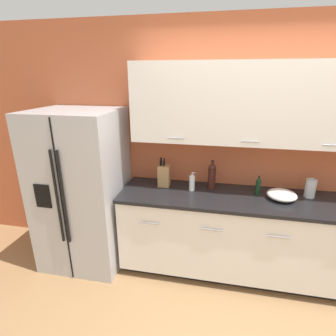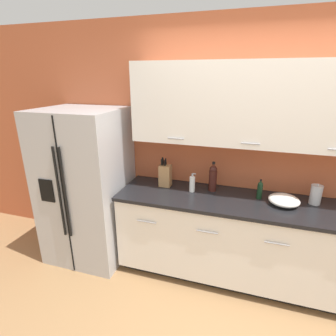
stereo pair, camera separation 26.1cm
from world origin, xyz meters
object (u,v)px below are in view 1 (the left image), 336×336
object	(u,v)px
soap_dispenser	(192,183)
knife_block	(164,175)
oil_bottle	(258,186)
wine_bottle	(212,176)
mixing_bowl	(282,195)
refrigerator	(82,190)
steel_canister	(310,188)

from	to	relation	value
soap_dispenser	knife_block	bearing A→B (deg)	169.05
oil_bottle	knife_block	bearing A→B (deg)	178.34
wine_bottle	mixing_bowl	bearing A→B (deg)	-9.86
refrigerator	oil_bottle	bearing A→B (deg)	4.92
oil_bottle	wine_bottle	bearing A→B (deg)	173.40
soap_dispenser	steel_canister	distance (m)	1.16
refrigerator	steel_canister	distance (m)	2.35
refrigerator	soap_dispenser	bearing A→B (deg)	6.11
steel_canister	mixing_bowl	bearing A→B (deg)	-159.81
steel_canister	soap_dispenser	bearing A→B (deg)	-176.59
knife_block	soap_dispenser	world-z (taller)	knife_block
refrigerator	soap_dispenser	xyz separation A→B (m)	(1.18, 0.13, 0.13)
steel_canister	oil_bottle	bearing A→B (deg)	-175.72
steel_canister	knife_block	bearing A→B (deg)	-179.65
knife_block	soap_dispenser	xyz separation A→B (m)	(0.31, -0.06, -0.04)
wine_bottle	oil_bottle	bearing A→B (deg)	-6.60
mixing_bowl	soap_dispenser	bearing A→B (deg)	177.86
oil_bottle	mixing_bowl	size ratio (longest dim) A/B	0.71
refrigerator	steel_canister	bearing A→B (deg)	4.78
knife_block	steel_canister	xyz separation A→B (m)	(1.47, 0.01, -0.03)
refrigerator	oil_bottle	xyz separation A→B (m)	(1.85, 0.16, 0.14)
soap_dispenser	steel_canister	size ratio (longest dim) A/B	1.00
oil_bottle	mixing_bowl	distance (m)	0.23
knife_block	steel_canister	distance (m)	1.47
wine_bottle	soap_dispenser	xyz separation A→B (m)	(-0.20, -0.09, -0.06)
knife_block	soap_dispenser	distance (m)	0.32
mixing_bowl	oil_bottle	bearing A→B (deg)	163.43
soap_dispenser	mixing_bowl	size ratio (longest dim) A/B	0.72
oil_bottle	steel_canister	xyz separation A→B (m)	(0.49, 0.04, 0.00)
refrigerator	knife_block	size ratio (longest dim) A/B	5.47
knife_block	oil_bottle	distance (m)	0.97
oil_bottle	steel_canister	distance (m)	0.50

